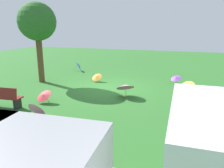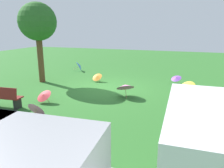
# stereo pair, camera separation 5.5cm
# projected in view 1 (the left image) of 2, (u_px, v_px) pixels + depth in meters

# --- Properties ---
(ground) EXTENTS (40.00, 40.00, 0.00)m
(ground) POSITION_uv_depth(u_px,v_px,m) (106.00, 88.00, 11.62)
(ground) COLOR #2D6B28
(park_bench) EXTENTS (1.63, 0.60, 0.90)m
(park_bench) POSITION_uv_depth(u_px,v_px,m) (2.00, 97.00, 8.59)
(park_bench) COLOR maroon
(park_bench) RESTS_ON ground
(shade_tree) EXTENTS (2.11, 2.11, 4.49)m
(shade_tree) POSITION_uv_depth(u_px,v_px,m) (37.00, 23.00, 12.04)
(shade_tree) COLOR brown
(shade_tree) RESTS_ON ground
(parasol_pink_0) EXTENTS (1.11, 1.10, 0.76)m
(parasol_pink_0) POSITION_uv_depth(u_px,v_px,m) (125.00, 86.00, 10.04)
(parasol_pink_0) COLOR tan
(parasol_pink_0) RESTS_ON ground
(parasol_blue_0) EXTENTS (0.82, 0.92, 0.76)m
(parasol_blue_0) POSITION_uv_depth(u_px,v_px,m) (79.00, 66.00, 15.95)
(parasol_blue_0) COLOR tan
(parasol_blue_0) RESTS_ON ground
(parasol_orange_1) EXTENTS (0.71, 0.66, 0.52)m
(parasol_orange_1) POSITION_uv_depth(u_px,v_px,m) (97.00, 77.00, 12.85)
(parasol_orange_1) COLOR tan
(parasol_orange_1) RESTS_ON ground
(parasol_red_0) EXTENTS (0.79, 0.75, 0.57)m
(parasol_red_0) POSITION_uv_depth(u_px,v_px,m) (44.00, 95.00, 9.23)
(parasol_red_0) COLOR tan
(parasol_red_0) RESTS_ON ground
(parasol_yellow_1) EXTENTS (1.04, 1.00, 0.74)m
(parasol_yellow_1) POSITION_uv_depth(u_px,v_px,m) (187.00, 87.00, 10.24)
(parasol_yellow_1) COLOR tan
(parasol_yellow_1) RESTS_ON ground
(parasol_pink_1) EXTENTS (0.70, 0.61, 0.64)m
(parasol_pink_1) POSITION_uv_depth(u_px,v_px,m) (38.00, 109.00, 7.79)
(parasol_pink_1) COLOR tan
(parasol_pink_1) RESTS_ON ground
(parasol_purple_1) EXTENTS (0.76, 0.75, 0.52)m
(parasol_purple_1) POSITION_uv_depth(u_px,v_px,m) (176.00, 78.00, 12.35)
(parasol_purple_1) COLOR tan
(parasol_purple_1) RESTS_ON ground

